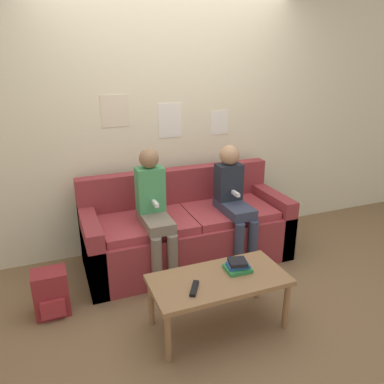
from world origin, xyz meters
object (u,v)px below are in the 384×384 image
object	(u,v)px
person_left	(154,209)
person_right	(234,198)
tv_remote	(194,288)
backpack	(51,293)
coffee_table	(219,284)
couch	(187,231)

from	to	relation	value
person_left	person_right	bearing A→B (deg)	-0.04
tv_remote	backpack	world-z (taller)	tv_remote
coffee_table	backpack	xyz separation A→B (m)	(-1.14, 0.61, -0.18)
couch	tv_remote	bearing A→B (deg)	-108.37
couch	tv_remote	world-z (taller)	couch
person_right	backpack	distance (m)	1.76
person_left	tv_remote	size ratio (longest dim) A/B	7.03
tv_remote	backpack	size ratio (longest dim) A/B	0.45
tv_remote	backpack	bearing A→B (deg)	174.81
coffee_table	backpack	distance (m)	1.30
coffee_table	tv_remote	bearing A→B (deg)	-162.10
person_left	tv_remote	world-z (taller)	person_left
person_right	tv_remote	world-z (taller)	person_right
coffee_table	tv_remote	world-z (taller)	tv_remote
couch	tv_remote	distance (m)	1.15
person_left	tv_remote	distance (m)	0.93
person_right	coffee_table	bearing A→B (deg)	-123.32
person_left	couch	bearing A→B (deg)	26.18
couch	tv_remote	xyz separation A→B (m)	(-0.36, -1.08, 0.12)
coffee_table	person_left	distance (m)	0.91
couch	person_right	distance (m)	0.57
couch	person_left	xyz separation A→B (m)	(-0.37, -0.18, 0.36)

